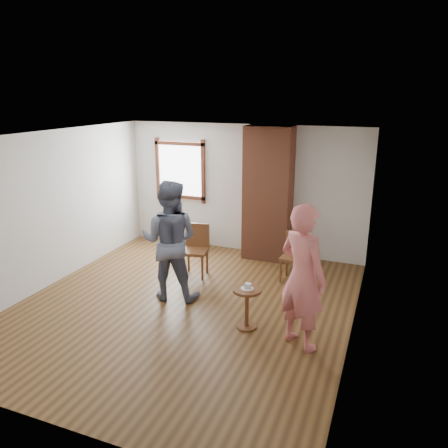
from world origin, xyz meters
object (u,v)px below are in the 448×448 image
at_px(stoneware_crock, 195,239).
at_px(dining_chair_right, 294,254).
at_px(person_pink, 303,277).
at_px(side_table, 247,302).
at_px(dining_chair_left, 196,247).
at_px(man, 170,241).

bearing_deg(stoneware_crock, dining_chair_right, -18.47).
bearing_deg(person_pink, side_table, 18.97).
xyz_separation_m(dining_chair_right, side_table, (-0.24, -1.89, -0.08)).
relative_size(dining_chair_left, dining_chair_right, 1.09).
xyz_separation_m(side_table, man, (-1.45, 0.48, 0.56)).
height_order(dining_chair_left, dining_chair_right, dining_chair_left).
height_order(stoneware_crock, person_pink, person_pink).
xyz_separation_m(dining_chair_left, side_table, (1.46, -1.47, -0.12)).
relative_size(dining_chair_right, person_pink, 0.45).
bearing_deg(man, person_pink, 153.45).
bearing_deg(man, side_table, 150.74).
relative_size(stoneware_crock, dining_chair_left, 0.50).
relative_size(dining_chair_left, side_table, 1.55).
bearing_deg(stoneware_crock, side_table, -52.22).
distance_m(stoneware_crock, dining_chair_right, 2.43).
height_order(dining_chair_left, person_pink, person_pink).
relative_size(side_table, person_pink, 0.31).
xyz_separation_m(stoneware_crock, person_pink, (2.83, -2.80, 0.73)).
distance_m(stoneware_crock, man, 2.37).
bearing_deg(dining_chair_left, man, -98.91).
bearing_deg(person_pink, dining_chair_right, -45.68).
bearing_deg(person_pink, stoneware_crock, -15.16).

